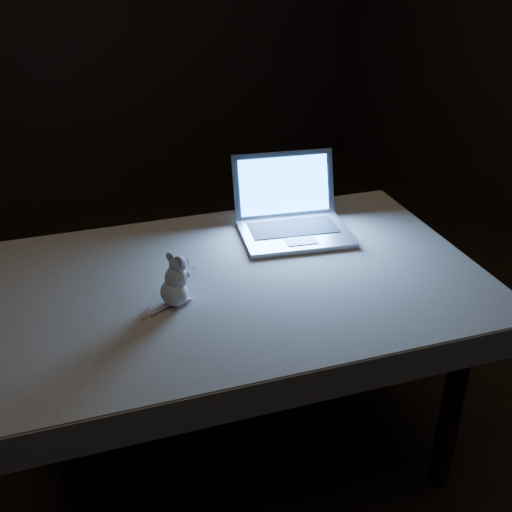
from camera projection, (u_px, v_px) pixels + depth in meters
floor at (264, 449)px, 2.34m from camera, size 5.00×5.00×0.00m
table at (246, 372)px, 2.16m from camera, size 1.52×1.16×0.73m
tablecloth at (219, 291)px, 2.00m from camera, size 1.58×1.16×0.10m
laptop at (296, 204)px, 2.16m from camera, size 0.45×0.43×0.25m
plush_mouse at (173, 280)px, 1.81m from camera, size 0.13×0.13×0.15m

